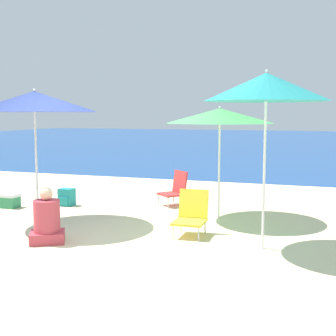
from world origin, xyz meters
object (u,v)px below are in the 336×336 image
at_px(beach_umbrella_teal, 266,87).
at_px(person_seated_near, 47,221).
at_px(beach_umbrella_green, 220,116).
at_px(beach_chair_yellow, 191,214).
at_px(beach_umbrella_navy, 34,102).
at_px(beach_chair_red, 175,188).
at_px(backpack_teal, 67,197).
at_px(cooler_box, 7,201).

height_order(beach_umbrella_teal, person_seated_near, beach_umbrella_teal).
distance_m(beach_umbrella_green, beach_chair_yellow, 1.97).
distance_m(beach_umbrella_navy, beach_chair_red, 3.34).
bearing_deg(backpack_teal, beach_umbrella_green, -1.77).
bearing_deg(beach_umbrella_green, cooler_box, -173.78).
xyz_separation_m(beach_umbrella_teal, cooler_box, (-5.25, 1.21, -2.09)).
xyz_separation_m(beach_umbrella_teal, backpack_teal, (-4.22, 1.77, -2.06)).
height_order(beach_umbrella_teal, beach_chair_red, beach_umbrella_teal).
bearing_deg(beach_umbrella_green, person_seated_near, -129.77).
relative_size(beach_chair_red, cooler_box, 1.50).
bearing_deg(beach_chair_yellow, beach_umbrella_green, 81.41).
height_order(beach_umbrella_navy, backpack_teal, beach_umbrella_navy).
xyz_separation_m(backpack_teal, cooler_box, (-1.03, -0.56, -0.04)).
relative_size(beach_umbrella_navy, beach_chair_red, 3.23).
relative_size(beach_umbrella_teal, cooler_box, 5.22).
bearing_deg(beach_chair_yellow, backpack_teal, 153.62).
distance_m(beach_umbrella_teal, backpack_teal, 5.02).
distance_m(beach_umbrella_navy, person_seated_near, 2.18).
height_order(beach_umbrella_green, person_seated_near, beach_umbrella_green).
bearing_deg(beach_chair_red, beach_umbrella_green, 2.60).
relative_size(beach_umbrella_navy, backpack_teal, 6.47).
height_order(beach_chair_yellow, person_seated_near, person_seated_near).
distance_m(beach_umbrella_green, cooler_box, 4.58).
relative_size(beach_umbrella_green, beach_umbrella_teal, 0.82).
bearing_deg(cooler_box, beach_umbrella_green, 6.22).
height_order(beach_umbrella_navy, beach_chair_red, beach_umbrella_navy).
relative_size(beach_umbrella_navy, cooler_box, 4.85).
bearing_deg(beach_umbrella_teal, beach_chair_red, 130.02).
distance_m(beach_umbrella_green, backpack_teal, 3.61).
bearing_deg(beach_umbrella_navy, backpack_teal, 103.44).
relative_size(beach_umbrella_green, backpack_teal, 5.68).
bearing_deg(beach_chair_yellow, beach_chair_red, 112.12).
height_order(backpack_teal, cooler_box, backpack_teal).
relative_size(beach_umbrella_teal, person_seated_near, 3.02).
distance_m(person_seated_near, cooler_box, 2.96).
height_order(beach_umbrella_teal, cooler_box, beach_umbrella_teal).
distance_m(beach_umbrella_teal, beach_chair_yellow, 2.26).
height_order(beach_umbrella_navy, beach_umbrella_green, beach_umbrella_navy).
height_order(beach_umbrella_navy, beach_umbrella_teal, beach_umbrella_teal).
xyz_separation_m(beach_umbrella_navy, beach_chair_yellow, (2.70, 0.15, -1.74)).
bearing_deg(beach_umbrella_green, beach_chair_yellow, -96.27).
xyz_separation_m(beach_umbrella_navy, beach_umbrella_teal, (3.86, -0.26, 0.16)).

